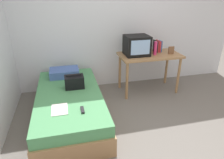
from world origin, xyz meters
The scene contains 12 objects.
ground_plane centered at (0.00, 0.00, 0.00)m, with size 8.00×8.00×0.00m, color slate.
wall_back centered at (0.00, 2.00, 1.30)m, with size 5.20×0.10×2.60m, color silver.
bed centered at (-1.04, 0.88, 0.22)m, with size 1.00×2.00×0.44m.
desk centered at (0.54, 1.48, 0.67)m, with size 1.16×0.60×0.77m.
tv centered at (0.27, 1.50, 0.95)m, with size 0.44×0.39×0.36m.
water_bottle centered at (0.61, 1.42, 0.89)m, with size 0.06×0.06×0.25m, color #E53372.
book_row centered at (0.74, 1.59, 0.88)m, with size 0.14×0.16×0.23m.
picture_frame centered at (0.92, 1.39, 0.84)m, with size 0.11×0.02×0.15m, color brown.
pillow centered at (-1.08, 1.56, 0.51)m, with size 0.52×0.35×0.14m, color #4766AD.
handbag centered at (-0.93, 1.04, 0.54)m, with size 0.30×0.20×0.22m.
magazine centered at (-1.18, 0.43, 0.45)m, with size 0.21×0.29×0.01m, color white.
remote_dark centered at (-0.88, 0.34, 0.45)m, with size 0.04×0.16×0.02m, color black.
Camera 1 is at (-1.04, -1.93, 1.90)m, focal length 32.32 mm.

